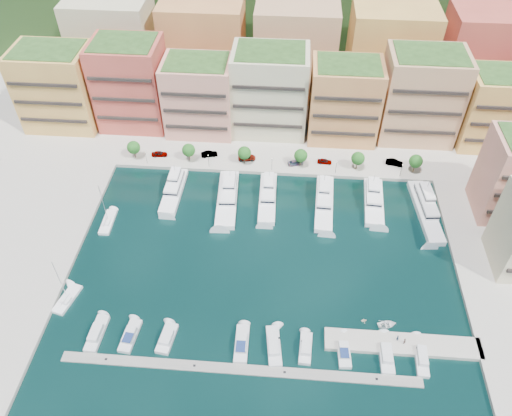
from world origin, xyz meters
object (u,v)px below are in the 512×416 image
Objects in this scene: tender_2 at (387,325)px; tree_1 at (189,150)px; sailboat_2 at (108,223)px; car_3 at (296,163)px; lamppost_3 at (336,165)px; cruiser_2 at (167,339)px; sailboat_0 at (67,300)px; yacht_5 at (374,199)px; cruiser_5 at (274,346)px; car_0 at (159,154)px; tree_2 at (244,153)px; lamppost_4 at (402,168)px; cruiser_4 at (242,344)px; cruiser_9 at (421,357)px; cruiser_1 at (130,336)px; cruiser_6 at (306,348)px; tender_1 at (364,320)px; car_2 at (247,157)px; cruiser_0 at (97,334)px; lamppost_0 at (146,156)px; cruiser_7 at (344,351)px; yacht_4 at (324,201)px; car_1 at (209,154)px; yacht_6 at (425,208)px; tree_4 at (358,158)px; tree_0 at (134,147)px; tree_5 at (416,161)px; cruiser_8 at (386,354)px; yacht_2 at (228,196)px; yacht_1 at (174,189)px; lamppost_1 at (208,159)px; tree_3 at (301,156)px; person_1 at (404,341)px; yacht_3 at (268,195)px; person_0 at (398,338)px.

tree_1 is at bearing 32.10° from tender_2.
sailboat_2 reaches higher than car_3.
lamppost_3 is 1.03× the size of tender_2.
tree_1 reaches higher than car_3.
cruiser_2 is 0.56× the size of sailboat_0.
yacht_5 reaches higher than cruiser_5.
car_0 is at bearing 167.05° from yacht_5.
lamppost_3 is at bearing -5.06° from tree_2.
cruiser_4 is at bearing -124.98° from lamppost_4.
cruiser_2 is at bearing 179.98° from cruiser_9.
cruiser_1 is at bearing 84.45° from tender_2.
tender_1 is at bearing 32.10° from cruiser_6.
cruiser_0 is at bearing 148.28° from car_2.
lamppost_4 is at bearing 51.57° from yacht_5.
tender_1 is at bearing -39.36° from lamppost_0.
cruiser_6 is 0.94× the size of cruiser_7.
car_1 is at bearing 153.56° from yacht_4.
cruiser_9 is at bearing -153.15° from tender_2.
tree_2 is 51.35m from yacht_6.
tree_1 and tree_4 have the same top height.
tree_0 is at bearing 84.94° from car_2.
tree_1 is 59.02m from cruiser_0.
yacht_6 is 37.66m from car_3.
lamppost_0 is at bearing 89.71° from car_1.
yacht_4 is at bearing -133.83° from car_2.
cruiser_8 is (-13.70, -58.10, -4.20)m from tree_5.
tree_1 is 42.07m from lamppost_3.
lamppost_3 is 14.48m from yacht_5.
lamppost_4 is at bearing 28.96° from yacht_4.
sailboat_2 is (-29.56, -11.59, -0.89)m from yacht_2.
lamppost_4 is 0.23× the size of yacht_1.
tree_2 is at bearing 12.95° from lamppost_1.
yacht_4 is (6.67, -14.10, -3.65)m from tree_3.
cruiser_2 is at bearing -18.52° from sailboat_0.
tree_0 is at bearing 138.77° from cruiser_8.
person_1 is (66.06, -53.23, -2.05)m from lamppost_0.
lamppost_4 is 0.22× the size of yacht_3.
tree_0 is 1.35× the size of lamppost_4.
tree_3 is 0.76× the size of cruiser_2.
lamppost_0 is 84.87m from person_1.
person_0 is (-12.20, -39.95, 0.61)m from yacht_6.
tree_4 reaches higher than cruiser_4.
cruiser_5 reaches higher than tender_2.
cruiser_8 is (16.23, -0.02, -0.00)m from cruiser_6.
tree_4 is 1.22× the size of car_3.
tree_0 is at bearing 137.61° from yacht_1.
tree_4 reaches higher than car_0.
tree_5 is at bearing -30.38° from tender_1.
tree_3 is 0.64× the size of cruiser_0.
lamppost_1 is at bearing 29.87° from tender_2.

